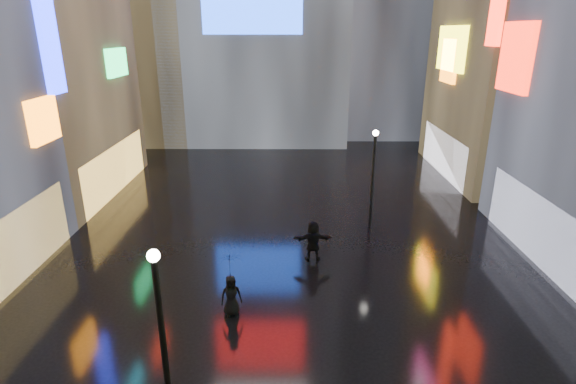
{
  "coord_description": "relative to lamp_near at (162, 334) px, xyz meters",
  "views": [
    {
      "loc": [
        0.08,
        -1.3,
        9.79
      ],
      "look_at": [
        0.0,
        12.0,
        5.0
      ],
      "focal_mm": 28.0,
      "sensor_mm": 36.0,
      "label": 1
    }
  ],
  "objects": [
    {
      "name": "ground",
      "position": [
        2.99,
        12.37,
        -2.94
      ],
      "size": [
        140.0,
        140.0,
        0.0
      ],
      "primitive_type": "plane",
      "color": "black",
      "rests_on": "ground"
    },
    {
      "name": "pedestrian_5",
      "position": [
        4.07,
        9.2,
        -2.0
      ],
      "size": [
        1.77,
        0.66,
        1.88
      ],
      "primitive_type": "imported",
      "rotation": [
        0.0,
        0.0,
        3.2
      ],
      "color": "black",
      "rests_on": "ground"
    },
    {
      "name": "building_left_far",
      "position": [
        -12.99,
        18.37,
        8.04
      ],
      "size": [
        10.28,
        12.0,
        22.0
      ],
      "color": "black",
      "rests_on": "ground"
    },
    {
      "name": "lamp_near",
      "position": [
        0.0,
        0.0,
        0.0
      ],
      "size": [
        0.3,
        0.3,
        5.2
      ],
      "color": "black",
      "rests_on": "ground"
    },
    {
      "name": "umbrella_2",
      "position": [
        0.93,
        5.02,
        -0.93
      ],
      "size": [
        1.08,
        1.1,
        0.88
      ],
      "primitive_type": "imported",
      "rotation": [
        0.0,
        0.0,
        3.27
      ],
      "color": "black",
      "rests_on": "pedestrian_4"
    },
    {
      "name": "pedestrian_4",
      "position": [
        0.93,
        5.02,
        -2.16
      ],
      "size": [
        0.87,
        0.69,
        1.57
      ],
      "primitive_type": "imported",
      "rotation": [
        0.0,
        0.0,
        0.27
      ],
      "color": "black",
      "rests_on": "ground"
    },
    {
      "name": "lamp_far",
      "position": [
        7.25,
        12.84,
        0.0
      ],
      "size": [
        0.3,
        0.3,
        5.2
      ],
      "color": "black",
      "rests_on": "ground"
    }
  ]
}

